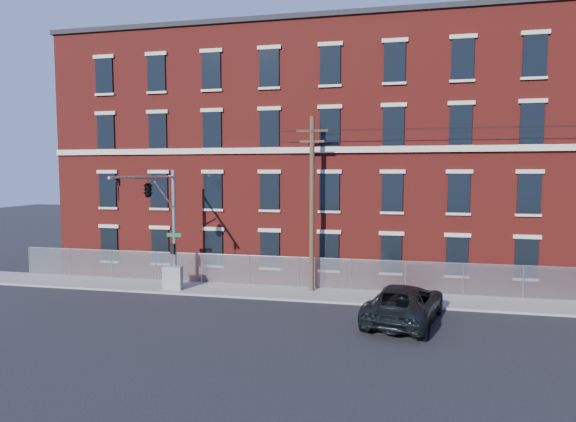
# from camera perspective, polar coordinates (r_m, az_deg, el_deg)

# --- Properties ---
(ground) EXTENTS (140.00, 140.00, 0.00)m
(ground) POSITION_cam_1_polar(r_m,az_deg,el_deg) (22.91, -4.44, -13.00)
(ground) COLOR black
(ground) RESTS_ON ground
(sidewalk) EXTENTS (65.00, 3.00, 0.12)m
(sidewalk) POSITION_cam_1_polar(r_m,az_deg,el_deg) (27.48, 24.09, -10.27)
(sidewalk) COLOR gray
(sidewalk) RESTS_ON ground
(mill_building) EXTENTS (55.30, 14.32, 16.30)m
(mill_building) POSITION_cam_1_polar(r_m,az_deg,el_deg) (35.40, 21.44, 6.28)
(mill_building) COLOR maroon
(mill_building) RESTS_ON ground
(chain_link_fence) EXTENTS (59.06, 0.06, 1.85)m
(chain_link_fence) POSITION_cam_1_polar(r_m,az_deg,el_deg) (28.49, 23.60, -7.67)
(chain_link_fence) COLOR #A5A8AD
(chain_link_fence) RESTS_ON ground
(traffic_signal_mast) EXTENTS (0.90, 6.75, 7.00)m
(traffic_signal_mast) POSITION_cam_1_polar(r_m,az_deg,el_deg) (26.17, -15.88, 1.07)
(traffic_signal_mast) COLOR #9EA0A5
(traffic_signal_mast) RESTS_ON ground
(utility_pole_near) EXTENTS (1.80, 0.28, 10.00)m
(utility_pole_near) POSITION_cam_1_polar(r_m,az_deg,el_deg) (26.92, 2.92, 1.22)
(utility_pole_near) COLOR #483624
(utility_pole_near) RESTS_ON ground
(pickup_truck) EXTENTS (4.28, 6.78, 1.74)m
(pickup_truck) POSITION_cam_1_polar(r_m,az_deg,el_deg) (23.01, 13.95, -10.78)
(pickup_truck) COLOR black
(pickup_truck) RESTS_ON ground
(utility_cabinet) EXTENTS (1.14, 0.64, 1.36)m
(utility_cabinet) POSITION_cam_1_polar(r_m,az_deg,el_deg) (28.60, -13.80, -7.89)
(utility_cabinet) COLOR gray
(utility_cabinet) RESTS_ON sidewalk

